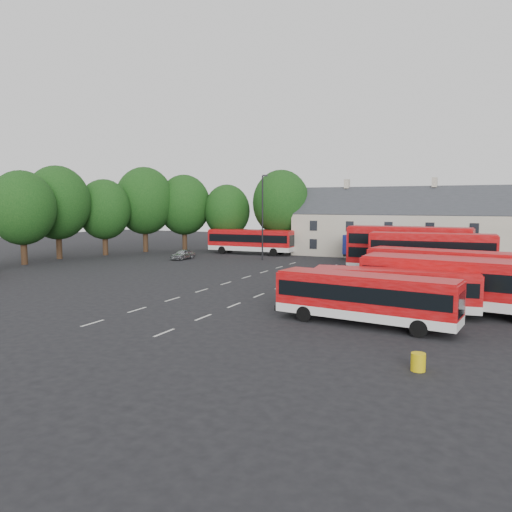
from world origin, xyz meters
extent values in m
plane|color=black|center=(0.00, 0.00, 0.00)|extent=(140.00, 140.00, 0.00)
cube|color=beige|center=(0.00, -14.00, 0.01)|extent=(0.15, 1.80, 0.01)
cube|color=beige|center=(0.00, -10.00, 0.01)|extent=(0.15, 1.80, 0.01)
cube|color=beige|center=(0.00, -6.00, 0.01)|extent=(0.15, 1.80, 0.01)
cube|color=beige|center=(0.00, -2.00, 0.01)|extent=(0.15, 1.80, 0.01)
cube|color=beige|center=(0.00, 2.00, 0.01)|extent=(0.15, 1.80, 0.01)
cube|color=beige|center=(0.00, 6.00, 0.01)|extent=(0.15, 1.80, 0.01)
cube|color=beige|center=(0.00, 10.00, 0.01)|extent=(0.15, 1.80, 0.01)
cube|color=beige|center=(0.00, 14.00, 0.01)|extent=(0.15, 1.80, 0.01)
cube|color=beige|center=(0.00, 18.00, 0.01)|extent=(0.15, 1.80, 0.01)
cube|color=beige|center=(5.00, -14.00, 0.01)|extent=(0.15, 1.80, 0.01)
cube|color=beige|center=(5.00, -10.00, 0.01)|extent=(0.15, 1.80, 0.01)
cube|color=beige|center=(5.00, -6.00, 0.01)|extent=(0.15, 1.80, 0.01)
cube|color=beige|center=(5.00, -2.00, 0.01)|extent=(0.15, 1.80, 0.01)
cube|color=beige|center=(5.00, 2.00, 0.01)|extent=(0.15, 1.80, 0.01)
cube|color=beige|center=(5.00, 6.00, 0.01)|extent=(0.15, 1.80, 0.01)
cube|color=beige|center=(5.00, 10.00, 0.01)|extent=(0.15, 1.80, 0.01)
cube|color=beige|center=(5.00, 14.00, 0.01)|extent=(0.15, 1.80, 0.01)
cube|color=beige|center=(5.00, 18.00, 0.01)|extent=(0.15, 1.80, 0.01)
cylinder|color=black|center=(-27.00, 4.00, 1.92)|extent=(0.70, 0.70, 3.85)
ellipsoid|color=#0E340F|center=(-27.00, 4.00, 6.39)|extent=(7.26, 7.26, 8.35)
cylinder|color=black|center=(-28.00, 10.00, 2.10)|extent=(0.70, 0.70, 4.20)
ellipsoid|color=#0E340F|center=(-28.00, 10.00, 6.97)|extent=(7.92, 7.92, 9.11)
cylinder|color=black|center=(-26.00, 16.00, 1.84)|extent=(0.70, 0.70, 3.67)
ellipsoid|color=#0E340F|center=(-26.00, 16.00, 6.10)|extent=(6.93, 6.93, 7.97)
cylinder|color=black|center=(-24.00, 22.00, 2.19)|extent=(0.70, 0.70, 4.38)
ellipsoid|color=#0E340F|center=(-24.00, 22.00, 7.26)|extent=(8.25, 8.25, 9.49)
cylinder|color=black|center=(-20.00, 26.00, 2.01)|extent=(0.70, 0.70, 4.02)
ellipsoid|color=#0E340F|center=(-20.00, 26.00, 6.68)|extent=(7.59, 7.59, 8.73)
cylinder|color=black|center=(-14.00, 28.00, 1.75)|extent=(0.70, 0.70, 3.50)
ellipsoid|color=#0E340F|center=(-14.00, 28.00, 5.81)|extent=(6.60, 6.60, 7.59)
cylinder|color=black|center=(-6.00, 29.00, 2.10)|extent=(0.70, 0.70, 4.20)
ellipsoid|color=#0E340F|center=(-6.00, 29.00, 6.97)|extent=(7.92, 7.92, 9.11)
cube|color=beige|center=(14.00, 30.00, 2.75)|extent=(35.00, 7.00, 5.50)
cube|color=#2D3035|center=(14.00, 30.00, 5.50)|extent=(35.70, 7.13, 7.13)
cube|color=beige|center=(3.00, 30.00, 9.46)|extent=(0.60, 0.90, 1.20)
cube|color=beige|center=(14.00, 30.00, 9.46)|extent=(0.60, 0.90, 1.20)
cube|color=silver|center=(14.27, -7.78, 0.72)|extent=(10.42, 3.49, 0.51)
cube|color=#AA0A0D|center=(14.27, -7.78, 1.88)|extent=(10.42, 3.49, 1.81)
cube|color=black|center=(14.27, -7.78, 1.93)|extent=(10.02, 3.50, 0.88)
cube|color=#AA0A0D|center=(14.27, -7.78, 2.83)|extent=(10.21, 3.38, 0.11)
cylinder|color=black|center=(10.90, -8.44, 0.46)|extent=(0.95, 0.37, 0.93)
cylinder|color=black|center=(17.64, -7.11, 0.46)|extent=(0.95, 0.37, 0.93)
cube|color=silver|center=(15.23, -4.17, 0.70)|extent=(10.16, 3.66, 0.50)
cube|color=#AA0A0D|center=(15.23, -4.17, 1.83)|extent=(10.16, 3.66, 1.76)
cube|color=black|center=(15.23, -4.17, 1.87)|extent=(9.77, 3.65, 0.86)
cube|color=#AA0A0D|center=(15.23, -4.17, 2.76)|extent=(9.95, 3.54, 0.11)
cylinder|color=black|center=(12.23, -5.64, 0.45)|extent=(0.93, 0.38, 0.90)
cylinder|color=black|center=(18.23, -2.71, 0.45)|extent=(0.93, 0.38, 0.90)
cube|color=silver|center=(18.83, -2.16, 0.85)|extent=(12.30, 4.43, 0.60)
cube|color=#AA0A0D|center=(18.83, -2.16, 2.21)|extent=(12.30, 4.43, 2.13)
cube|color=black|center=(18.83, -2.16, 2.27)|extent=(11.83, 4.42, 1.04)
cube|color=#AA0A0D|center=(18.83, -2.16, 3.34)|extent=(12.04, 4.28, 0.13)
cylinder|color=black|center=(14.84, -2.83, 0.55)|extent=(1.13, 0.46, 1.09)
cube|color=silver|center=(17.84, 1.44, 0.79)|extent=(11.32, 3.20, 0.56)
cube|color=#AA0A0D|center=(17.84, 1.44, 2.06)|extent=(11.32, 3.20, 1.98)
cube|color=black|center=(17.84, 1.44, 2.11)|extent=(10.88, 3.24, 0.97)
cube|color=#AA0A0D|center=(17.84, 1.44, 3.10)|extent=(11.09, 3.09, 0.12)
cylinder|color=black|center=(14.19, 0.51, 0.51)|extent=(1.03, 0.34, 1.02)
cylinder|color=black|center=(21.48, 2.37, 0.51)|extent=(1.03, 0.34, 1.02)
cube|color=silver|center=(17.67, 4.55, 0.83)|extent=(12.10, 4.58, 0.59)
cube|color=#AA0A0D|center=(17.67, 4.55, 2.18)|extent=(12.10, 4.58, 2.10)
cube|color=black|center=(17.67, 4.55, 2.23)|extent=(11.65, 4.57, 1.02)
cube|color=#AA0A0D|center=(17.67, 4.55, 3.28)|extent=(11.85, 4.44, 0.13)
cylinder|color=black|center=(13.74, 3.97, 0.54)|extent=(1.11, 0.47, 1.07)
cylinder|color=black|center=(21.60, 5.12, 0.54)|extent=(1.11, 0.47, 1.07)
cube|color=silver|center=(15.92, 10.18, 0.74)|extent=(10.60, 2.92, 0.52)
cube|color=#AA0A0D|center=(15.92, 10.18, 2.60)|extent=(10.60, 2.92, 3.20)
cube|color=black|center=(15.92, 10.18, 1.98)|extent=(10.19, 2.96, 0.91)
cube|color=#AA0A0D|center=(15.92, 10.18, 4.25)|extent=(10.39, 2.82, 0.11)
cylinder|color=black|center=(12.62, 8.93, 0.48)|extent=(0.97, 0.32, 0.95)
cylinder|color=black|center=(19.22, 11.43, 0.48)|extent=(0.97, 0.32, 0.95)
cube|color=black|center=(15.92, 10.18, 3.22)|extent=(10.19, 2.96, 0.91)
cube|color=silver|center=(13.49, 13.54, 0.80)|extent=(11.49, 3.07, 0.57)
cube|color=#AA0A0D|center=(13.49, 13.54, 2.82)|extent=(11.49, 3.07, 3.47)
cube|color=black|center=(13.49, 13.54, 2.15)|extent=(11.04, 3.11, 0.98)
cube|color=#AA0A0D|center=(13.49, 13.54, 4.61)|extent=(11.26, 2.95, 0.12)
cylinder|color=black|center=(9.79, 12.53, 0.52)|extent=(1.05, 0.33, 1.04)
cylinder|color=black|center=(17.18, 14.56, 0.52)|extent=(1.05, 0.33, 1.04)
cube|color=black|center=(13.49, 13.54, 3.50)|extent=(11.04, 3.11, 0.98)
cube|color=silver|center=(-8.90, 25.36, 0.83)|extent=(11.90, 3.12, 0.59)
cube|color=#AA0A0D|center=(-8.90, 25.36, 2.17)|extent=(11.90, 3.12, 2.09)
cube|color=black|center=(-8.90, 25.36, 2.23)|extent=(11.43, 3.17, 1.02)
cube|color=#AA0A0D|center=(-8.90, 25.36, 3.28)|extent=(11.66, 3.00, 0.13)
cylinder|color=black|center=(-12.64, 24.01, 0.54)|extent=(1.08, 0.34, 1.07)
cylinder|color=black|center=(-5.17, 26.72, 0.54)|extent=(1.08, 0.34, 1.07)
cube|color=black|center=(8.44, 23.43, 0.63)|extent=(8.02, 3.99, 0.29)
cube|color=navy|center=(5.63, 24.18, 1.94)|extent=(2.50, 2.84, 2.33)
cube|color=black|center=(4.75, 24.41, 2.29)|extent=(0.62, 2.01, 1.16)
cube|color=navy|center=(9.52, 23.14, 2.08)|extent=(5.96, 3.77, 2.62)
cylinder|color=black|center=(5.54, 23.07, 0.48)|extent=(1.01, 0.51, 0.97)
cylinder|color=black|center=(11.57, 23.72, 0.48)|extent=(1.01, 0.51, 0.97)
imported|color=#9EA1A5|center=(-13.75, 16.02, 0.63)|extent=(1.60, 3.75, 1.26)
cylinder|color=gold|center=(18.05, -14.56, 0.37)|extent=(0.59, 0.59, 0.74)
cylinder|color=black|center=(-4.56, 19.59, 5.11)|extent=(0.18, 0.18, 10.21)
cube|color=black|center=(-4.28, 19.71, 10.21)|extent=(0.66, 0.48, 0.18)
camera|label=1|loc=(20.51, -35.41, 6.85)|focal=35.00mm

